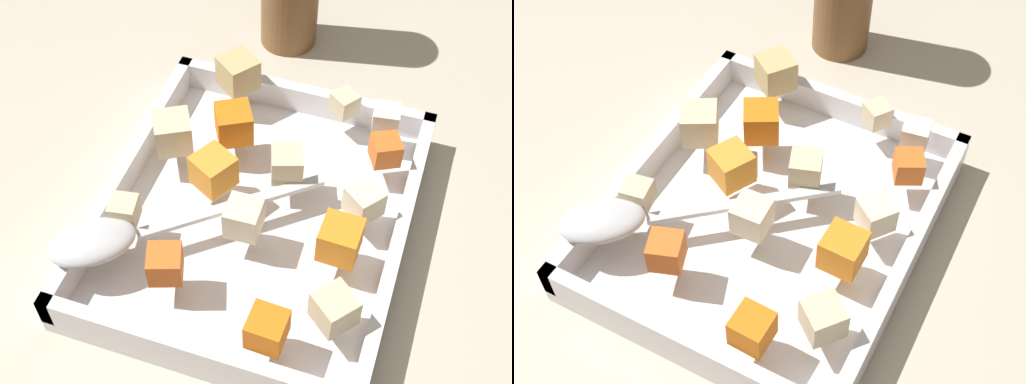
% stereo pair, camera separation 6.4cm
% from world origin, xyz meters
% --- Properties ---
extents(ground_plane, '(4.00, 4.00, 0.00)m').
position_xyz_m(ground_plane, '(0.00, 0.00, 0.00)').
color(ground_plane, '#BCB29E').
extents(baking_dish, '(0.31, 0.27, 0.04)m').
position_xyz_m(baking_dish, '(-0.01, 0.00, 0.01)').
color(baking_dish, silver).
rests_on(baking_dish, ground_plane).
extents(carrot_chunk_back_center, '(0.03, 0.03, 0.03)m').
position_xyz_m(carrot_chunk_back_center, '(-0.04, -0.08, 0.06)').
color(carrot_chunk_back_center, orange).
rests_on(carrot_chunk_back_center, baking_dish).
extents(carrot_chunk_corner_ne, '(0.04, 0.04, 0.03)m').
position_xyz_m(carrot_chunk_corner_ne, '(0.06, 0.04, 0.06)').
color(carrot_chunk_corner_ne, orange).
rests_on(carrot_chunk_corner_ne, baking_dish).
extents(carrot_chunk_front_center, '(0.03, 0.03, 0.03)m').
position_xyz_m(carrot_chunk_front_center, '(0.08, -0.10, 0.06)').
color(carrot_chunk_front_center, orange).
rests_on(carrot_chunk_front_center, baking_dish).
extents(carrot_chunk_mid_left, '(0.04, 0.04, 0.03)m').
position_xyz_m(carrot_chunk_mid_left, '(-0.10, 0.05, 0.06)').
color(carrot_chunk_mid_left, orange).
rests_on(carrot_chunk_mid_left, baking_dish).
extents(carrot_chunk_near_left, '(0.03, 0.03, 0.03)m').
position_xyz_m(carrot_chunk_near_left, '(-0.13, -0.05, 0.06)').
color(carrot_chunk_near_left, orange).
rests_on(carrot_chunk_near_left, baking_dish).
extents(carrot_chunk_under_handle, '(0.04, 0.04, 0.03)m').
position_xyz_m(carrot_chunk_under_handle, '(-0.00, 0.04, 0.06)').
color(carrot_chunk_under_handle, orange).
rests_on(carrot_chunk_under_handle, baking_dish).
extents(potato_chunk_rim_edge, '(0.03, 0.03, 0.02)m').
position_xyz_m(potato_chunk_rim_edge, '(0.13, -0.05, 0.06)').
color(potato_chunk_rim_edge, beige).
rests_on(potato_chunk_rim_edge, baking_dish).
extents(potato_chunk_far_right, '(0.03, 0.03, 0.03)m').
position_xyz_m(potato_chunk_far_right, '(-0.04, -0.00, 0.06)').
color(potato_chunk_far_right, beige).
rests_on(potato_chunk_far_right, baking_dish).
extents(potato_chunk_near_spoon, '(0.04, 0.04, 0.03)m').
position_xyz_m(potato_chunk_near_spoon, '(0.01, -0.09, 0.06)').
color(potato_chunk_near_spoon, beige).
rests_on(potato_chunk_near_spoon, baking_dish).
extents(potato_chunk_far_left, '(0.05, 0.05, 0.03)m').
position_xyz_m(potato_chunk_far_left, '(0.03, 0.09, 0.06)').
color(potato_chunk_far_left, beige).
rests_on(potato_chunk_far_left, baking_dish).
extents(potato_chunk_heap_top, '(0.05, 0.05, 0.03)m').
position_xyz_m(potato_chunk_heap_top, '(0.13, 0.06, 0.06)').
color(potato_chunk_heap_top, tan).
rests_on(potato_chunk_heap_top, baking_dish).
extents(potato_chunk_corner_se, '(0.03, 0.03, 0.02)m').
position_xyz_m(potato_chunk_corner_se, '(-0.06, 0.10, 0.06)').
color(potato_chunk_corner_se, beige).
rests_on(potato_chunk_corner_se, baking_dish).
extents(potato_chunk_center, '(0.04, 0.04, 0.03)m').
position_xyz_m(potato_chunk_center, '(-0.10, -0.10, 0.06)').
color(potato_chunk_center, beige).
rests_on(potato_chunk_center, baking_dish).
extents(potato_chunk_near_right, '(0.04, 0.04, 0.03)m').
position_xyz_m(potato_chunk_near_right, '(0.03, -0.02, 0.06)').
color(potato_chunk_near_right, beige).
rests_on(potato_chunk_near_right, baking_dish).
extents(parsnip_chunk_mid_right, '(0.03, 0.03, 0.02)m').
position_xyz_m(parsnip_chunk_mid_right, '(0.12, -0.09, 0.06)').
color(parsnip_chunk_mid_right, silver).
rests_on(parsnip_chunk_mid_right, baking_dish).
extents(serving_spoon, '(0.18, 0.21, 0.02)m').
position_xyz_m(serving_spoon, '(-0.09, 0.10, 0.05)').
color(serving_spoon, silver).
rests_on(serving_spoon, baking_dish).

